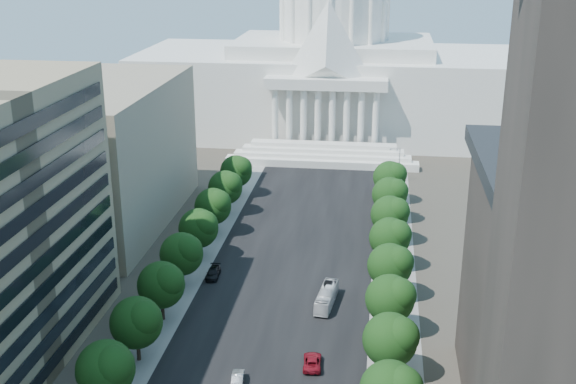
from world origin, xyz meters
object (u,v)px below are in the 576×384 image
at_px(car_silver, 237,380).
at_px(car_dark_b, 213,273).
at_px(city_bus, 327,297).
at_px(car_red, 312,362).

distance_m(car_silver, car_dark_b, 34.28).
relative_size(car_silver, city_bus, 0.45).
distance_m(car_red, city_bus, 18.77).
relative_size(car_red, city_bus, 0.54).
bearing_deg(car_red, city_bus, -95.41).
relative_size(car_silver, car_dark_b, 0.83).
bearing_deg(car_silver, car_dark_b, 102.77).
bearing_deg(car_red, car_silver, 27.58).
height_order(car_silver, car_dark_b, car_dark_b).
height_order(car_red, car_dark_b, car_dark_b).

